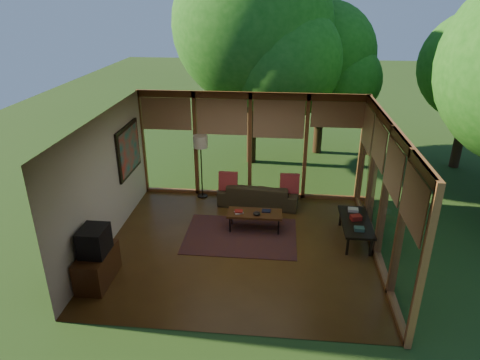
# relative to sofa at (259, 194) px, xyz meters

# --- Properties ---
(floor) EXTENTS (5.50, 5.50, 0.00)m
(floor) POSITION_rel_sofa_xyz_m (-0.26, -2.00, -0.29)
(floor) COLOR #583917
(floor) RESTS_ON ground
(ceiling) EXTENTS (5.50, 5.50, 0.00)m
(ceiling) POSITION_rel_sofa_xyz_m (-0.26, -2.00, 2.41)
(ceiling) COLOR white
(ceiling) RESTS_ON ground
(wall_left) EXTENTS (0.04, 5.00, 2.70)m
(wall_left) POSITION_rel_sofa_xyz_m (-3.01, -2.00, 1.06)
(wall_left) COLOR beige
(wall_left) RESTS_ON ground
(wall_front) EXTENTS (5.50, 0.04, 2.70)m
(wall_front) POSITION_rel_sofa_xyz_m (-0.26, -4.50, 1.06)
(wall_front) COLOR beige
(wall_front) RESTS_ON ground
(window_wall_back) EXTENTS (5.50, 0.12, 2.70)m
(window_wall_back) POSITION_rel_sofa_xyz_m (-0.26, 0.50, 1.06)
(window_wall_back) COLOR brown
(window_wall_back) RESTS_ON ground
(window_wall_right) EXTENTS (0.12, 5.00, 2.70)m
(window_wall_right) POSITION_rel_sofa_xyz_m (2.49, -2.00, 1.06)
(window_wall_right) COLOR brown
(window_wall_right) RESTS_ON ground
(tree_nw) EXTENTS (4.49, 4.49, 6.28)m
(tree_nw) POSITION_rel_sofa_xyz_m (-0.40, 3.01, 3.74)
(tree_nw) COLOR #362313
(tree_nw) RESTS_ON ground
(tree_ne) EXTENTS (3.16, 3.16, 4.72)m
(tree_ne) POSITION_rel_sofa_xyz_m (1.70, 4.12, 2.84)
(tree_ne) COLOR #362313
(tree_ne) RESTS_ON ground
(tree_far) EXTENTS (3.04, 3.04, 4.52)m
(tree_far) POSITION_rel_sofa_xyz_m (5.78, 3.13, 2.71)
(tree_far) COLOR #362313
(tree_far) RESTS_ON ground
(rug) EXTENTS (2.41, 1.71, 0.01)m
(rug) POSITION_rel_sofa_xyz_m (-0.29, -1.57, -0.28)
(rug) COLOR maroon
(rug) RESTS_ON floor
(sofa) EXTENTS (2.02, 0.94, 0.57)m
(sofa) POSITION_rel_sofa_xyz_m (0.00, 0.00, 0.00)
(sofa) COLOR #39301C
(sofa) RESTS_ON floor
(pillow_left) EXTENTS (0.46, 0.24, 0.48)m
(pillow_left) POSITION_rel_sofa_xyz_m (-0.75, -0.05, 0.32)
(pillow_left) COLOR maroon
(pillow_left) RESTS_ON sofa
(pillow_right) EXTENTS (0.47, 0.25, 0.49)m
(pillow_right) POSITION_rel_sofa_xyz_m (0.75, -0.05, 0.33)
(pillow_right) COLOR maroon
(pillow_right) RESTS_ON sofa
(ct_book_lower) EXTENTS (0.22, 0.19, 0.03)m
(ct_book_lower) POSITION_rel_sofa_xyz_m (-0.36, -1.32, 0.15)
(ct_book_lower) COLOR beige
(ct_book_lower) RESTS_ON coffee_table
(ct_book_upper) EXTENTS (0.18, 0.14, 0.03)m
(ct_book_upper) POSITION_rel_sofa_xyz_m (-0.36, -1.32, 0.18)
(ct_book_upper) COLOR maroon
(ct_book_upper) RESTS_ON coffee_table
(ct_book_side) EXTENTS (0.20, 0.15, 0.03)m
(ct_book_side) POSITION_rel_sofa_xyz_m (0.24, -1.19, 0.15)
(ct_book_side) COLOR black
(ct_book_side) RESTS_ON coffee_table
(ct_bowl) EXTENTS (0.16, 0.16, 0.07)m
(ct_bowl) POSITION_rel_sofa_xyz_m (0.04, -1.37, 0.18)
(ct_bowl) COLOR black
(ct_bowl) RESTS_ON coffee_table
(media_cabinet) EXTENTS (0.50, 1.00, 0.60)m
(media_cabinet) POSITION_rel_sofa_xyz_m (-2.73, -3.40, 0.01)
(media_cabinet) COLOR #4B2A14
(media_cabinet) RESTS_ON floor
(television) EXTENTS (0.45, 0.55, 0.50)m
(television) POSITION_rel_sofa_xyz_m (-2.71, -3.40, 0.56)
(television) COLOR black
(television) RESTS_ON media_cabinet
(console_book_a) EXTENTS (0.20, 0.15, 0.07)m
(console_book_a) POSITION_rel_sofa_xyz_m (2.14, -1.88, 0.21)
(console_book_a) COLOR #33594F
(console_book_a) RESTS_ON side_console
(console_book_b) EXTENTS (0.26, 0.21, 0.10)m
(console_book_b) POSITION_rel_sofa_xyz_m (2.14, -1.43, 0.22)
(console_book_b) COLOR maroon
(console_book_b) RESTS_ON side_console
(console_book_c) EXTENTS (0.23, 0.17, 0.06)m
(console_book_c) POSITION_rel_sofa_xyz_m (2.14, -1.03, 0.20)
(console_book_c) COLOR beige
(console_book_c) RESTS_ON side_console
(floor_lamp) EXTENTS (0.36, 0.36, 1.65)m
(floor_lamp) POSITION_rel_sofa_xyz_m (-1.47, 0.30, 1.12)
(floor_lamp) COLOR black
(floor_lamp) RESTS_ON floor
(coffee_table) EXTENTS (1.20, 0.50, 0.43)m
(coffee_table) POSITION_rel_sofa_xyz_m (-0.01, -1.27, 0.11)
(coffee_table) COLOR #4B2A14
(coffee_table) RESTS_ON floor
(side_console) EXTENTS (0.60, 1.40, 0.46)m
(side_console) POSITION_rel_sofa_xyz_m (2.14, -1.48, 0.12)
(side_console) COLOR black
(side_console) RESTS_ON floor
(wall_painting) EXTENTS (0.06, 1.35, 1.15)m
(wall_painting) POSITION_rel_sofa_xyz_m (-2.97, -0.60, 1.26)
(wall_painting) COLOR black
(wall_painting) RESTS_ON wall_left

